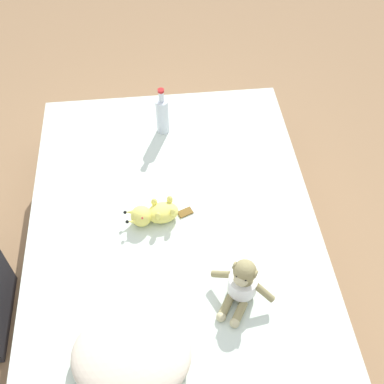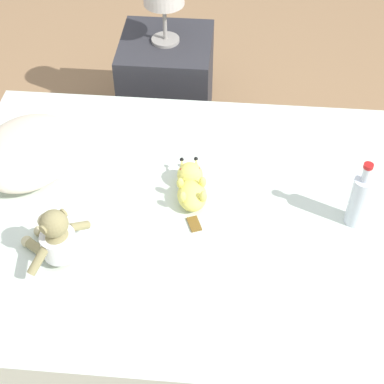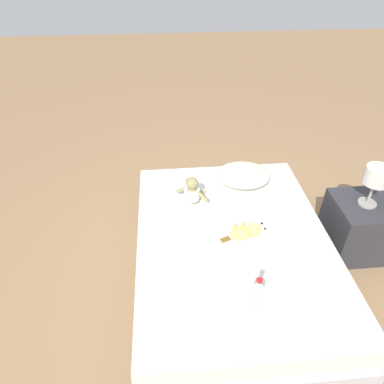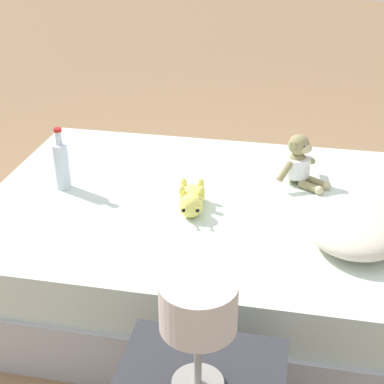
# 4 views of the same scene
# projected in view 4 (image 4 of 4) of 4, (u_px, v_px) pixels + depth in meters

# --- Properties ---
(ground_plane) EXTENTS (16.00, 16.00, 0.00)m
(ground_plane) POSITION_uv_depth(u_px,v_px,m) (195.00, 283.00, 2.76)
(ground_plane) COLOR #93704C
(bed) EXTENTS (1.41, 1.89, 0.45)m
(bed) POSITION_uv_depth(u_px,v_px,m) (195.00, 243.00, 2.66)
(bed) COLOR #B2B2B7
(bed) RESTS_ON ground_plane
(pillow) EXTENTS (0.49, 0.43, 0.13)m
(pillow) POSITION_uv_depth(u_px,v_px,m) (356.00, 226.00, 2.22)
(pillow) COLOR beige
(pillow) RESTS_ON bed
(plush_monkey) EXTENTS (0.26, 0.25, 0.24)m
(plush_monkey) POSITION_uv_depth(u_px,v_px,m) (299.00, 163.00, 2.65)
(plush_monkey) COLOR #8E8456
(plush_monkey) RESTS_ON bed
(plush_yellow_creature) EXTENTS (0.33, 0.14, 0.10)m
(plush_yellow_creature) POSITION_uv_depth(u_px,v_px,m) (192.00, 199.00, 2.45)
(plush_yellow_creature) COLOR #EAE066
(plush_yellow_creature) RESTS_ON bed
(glass_bottle) EXTENTS (0.07, 0.07, 0.29)m
(glass_bottle) POSITION_uv_depth(u_px,v_px,m) (62.00, 165.00, 2.60)
(glass_bottle) COLOR silver
(glass_bottle) RESTS_ON bed
(bedside_lamp) EXTENTS (0.19, 0.19, 0.33)m
(bedside_lamp) POSITION_uv_depth(u_px,v_px,m) (198.00, 311.00, 1.42)
(bedside_lamp) COLOR gray
(bedside_lamp) RESTS_ON nightstand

